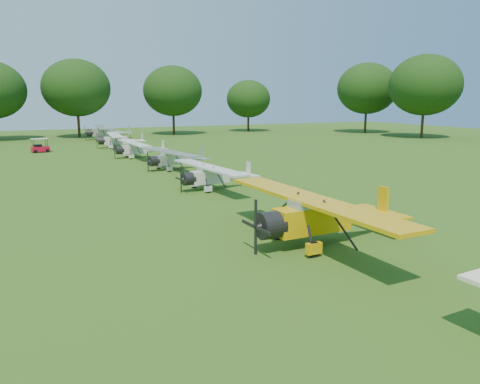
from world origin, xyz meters
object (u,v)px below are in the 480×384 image
(aircraft_7, at_px, (107,131))
(golf_cart, at_px, (40,148))
(aircraft_6, at_px, (119,139))
(aircraft_2, at_px, (322,214))
(aircraft_4, at_px, (175,158))
(aircraft_5, at_px, (139,148))
(aircraft_3, at_px, (215,174))

(aircraft_7, distance_m, golf_cart, 18.18)
(aircraft_6, bearing_deg, aircraft_2, -84.63)
(aircraft_4, xyz_separation_m, golf_cart, (-10.62, 20.37, -0.52))
(aircraft_4, xyz_separation_m, aircraft_6, (-0.79, 21.70, 0.07))
(aircraft_2, distance_m, aircraft_5, 34.78)
(aircraft_2, relative_size, aircraft_7, 1.03)
(aircraft_3, bearing_deg, aircraft_2, -98.04)
(aircraft_4, bearing_deg, aircraft_3, -101.61)
(aircraft_6, height_order, aircraft_7, aircraft_7)
(aircraft_7, bearing_deg, aircraft_6, -88.09)
(aircraft_4, relative_size, aircraft_5, 1.01)
(aircraft_3, relative_size, aircraft_5, 1.01)
(aircraft_4, xyz_separation_m, aircraft_5, (-0.91, 10.28, -0.01))
(aircraft_2, height_order, aircraft_7, aircraft_2)
(aircraft_6, height_order, golf_cart, aircraft_6)
(aircraft_3, distance_m, aircraft_4, 10.44)
(aircraft_2, height_order, aircraft_5, aircraft_2)
(golf_cart, bearing_deg, aircraft_2, -87.99)
(aircraft_2, xyz_separation_m, aircraft_3, (0.61, 14.06, -0.30))
(aircraft_4, relative_size, aircraft_7, 0.82)
(aircraft_5, relative_size, aircraft_7, 0.80)
(golf_cart, bearing_deg, aircraft_5, -56.29)
(aircraft_7, bearing_deg, aircraft_2, -85.75)
(aircraft_4, bearing_deg, aircraft_2, -102.08)
(aircraft_4, xyz_separation_m, aircraft_7, (-0.05, 35.15, 0.25))
(aircraft_2, height_order, golf_cart, aircraft_2)
(golf_cart, bearing_deg, aircraft_4, -72.66)
(aircraft_4, height_order, golf_cart, aircraft_4)
(aircraft_3, xyz_separation_m, golf_cart, (-10.31, 30.80, -0.52))
(aircraft_5, xyz_separation_m, golf_cart, (-9.71, 10.09, -0.51))
(aircraft_2, distance_m, aircraft_7, 59.65)
(aircraft_6, bearing_deg, aircraft_5, -85.06)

